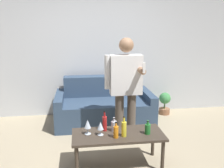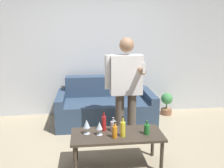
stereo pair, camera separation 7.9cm
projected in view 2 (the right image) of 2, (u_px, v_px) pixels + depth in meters
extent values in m
plane|color=tan|center=(107.00, 164.00, 3.21)|extent=(16.00, 16.00, 0.00)
cube|color=silver|center=(97.00, 46.00, 4.83)|extent=(8.00, 0.06, 2.70)
cube|color=#334760|center=(106.00, 114.00, 4.40)|extent=(1.44, 0.66, 0.43)
cube|color=#334760|center=(104.00, 96.00, 4.81)|extent=(1.44, 0.26, 0.81)
cube|color=#334760|center=(61.00, 110.00, 4.43)|extent=(0.14, 0.92, 0.56)
cube|color=#334760|center=(148.00, 106.00, 4.60)|extent=(0.14, 0.92, 0.56)
cube|color=#3D3328|center=(117.00, 135.00, 3.07)|extent=(1.13, 0.50, 0.03)
cylinder|color=#3D3328|center=(75.00, 162.00, 2.87)|extent=(0.04, 0.04, 0.41)
cylinder|color=#3D3328|center=(162.00, 157.00, 2.98)|extent=(0.04, 0.04, 0.41)
cylinder|color=#3D3328|center=(76.00, 146.00, 3.25)|extent=(0.04, 0.04, 0.41)
cylinder|color=#3D3328|center=(153.00, 142.00, 3.37)|extent=(0.04, 0.04, 0.41)
cylinder|color=orange|center=(115.00, 132.00, 2.94)|extent=(0.06, 0.06, 0.14)
cylinder|color=orange|center=(115.00, 124.00, 2.92)|extent=(0.02, 0.02, 0.06)
cylinder|color=black|center=(115.00, 123.00, 2.91)|extent=(0.03, 0.03, 0.01)
cylinder|color=#23752D|center=(147.00, 129.00, 3.04)|extent=(0.07, 0.07, 0.12)
cylinder|color=#23752D|center=(147.00, 123.00, 3.02)|extent=(0.03, 0.03, 0.05)
cylinder|color=black|center=(147.00, 121.00, 3.02)|extent=(0.03, 0.03, 0.01)
cylinder|color=silver|center=(113.00, 126.00, 3.13)|extent=(0.07, 0.07, 0.13)
cylinder|color=silver|center=(113.00, 120.00, 3.11)|extent=(0.03, 0.03, 0.05)
cylinder|color=black|center=(113.00, 118.00, 3.11)|extent=(0.03, 0.03, 0.01)
cylinder|color=#B21E1E|center=(104.00, 124.00, 3.14)|extent=(0.06, 0.06, 0.19)
cylinder|color=#B21E1E|center=(104.00, 114.00, 3.11)|extent=(0.02, 0.02, 0.07)
cylinder|color=black|center=(104.00, 112.00, 3.11)|extent=(0.02, 0.02, 0.01)
cylinder|color=yellow|center=(123.00, 129.00, 2.97)|extent=(0.06, 0.06, 0.18)
cylinder|color=yellow|center=(123.00, 119.00, 2.94)|extent=(0.02, 0.02, 0.07)
cylinder|color=black|center=(123.00, 117.00, 2.94)|extent=(0.03, 0.03, 0.01)
cylinder|color=silver|center=(100.00, 135.00, 3.03)|extent=(0.07, 0.07, 0.01)
cylinder|color=silver|center=(99.00, 132.00, 3.03)|extent=(0.01, 0.01, 0.07)
cone|color=silver|center=(99.00, 126.00, 3.01)|extent=(0.08, 0.08, 0.09)
cylinder|color=silver|center=(87.00, 134.00, 3.06)|extent=(0.08, 0.08, 0.01)
cylinder|color=silver|center=(87.00, 131.00, 3.05)|extent=(0.01, 0.01, 0.08)
cone|color=silver|center=(87.00, 124.00, 3.03)|extent=(0.08, 0.08, 0.10)
cylinder|color=brown|center=(120.00, 119.00, 3.72)|extent=(0.13, 0.13, 0.76)
cylinder|color=brown|center=(132.00, 118.00, 3.74)|extent=(0.13, 0.13, 0.76)
cube|color=white|center=(126.00, 75.00, 3.58)|extent=(0.46, 0.20, 0.57)
sphere|color=#9E7556|center=(127.00, 45.00, 3.48)|extent=(0.21, 0.21, 0.21)
cylinder|color=white|center=(108.00, 72.00, 3.54)|extent=(0.08, 0.08, 0.49)
cylinder|color=#9E7556|center=(141.00, 70.00, 3.45)|extent=(0.08, 0.27, 0.08)
cube|color=white|center=(144.00, 68.00, 3.27)|extent=(0.03, 0.03, 0.14)
cylinder|color=#936042|center=(166.00, 112.00, 4.99)|extent=(0.21, 0.21, 0.11)
cylinder|color=#476B38|center=(166.00, 106.00, 4.96)|extent=(0.03, 0.03, 0.14)
sphere|color=#428E4C|center=(167.00, 99.00, 4.93)|extent=(0.23, 0.23, 0.23)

